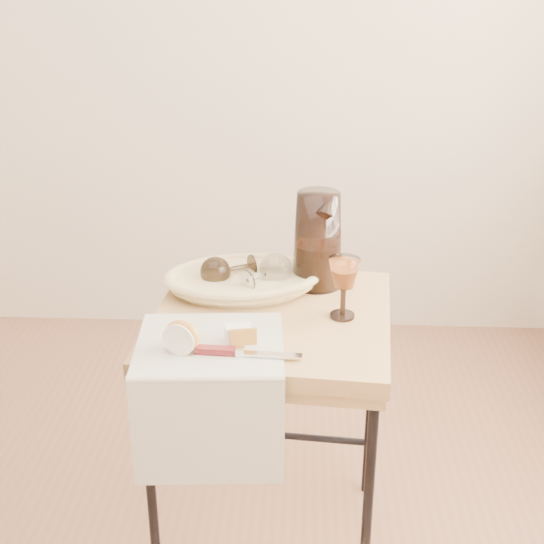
# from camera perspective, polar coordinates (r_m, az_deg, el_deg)

# --- Properties ---
(wall_back) EXTENTS (3.60, 0.00, 2.70)m
(wall_back) POSITION_cam_1_polar(r_m,az_deg,el_deg) (3.08, -10.98, 19.29)
(wall_back) COLOR beige
(wall_back) RESTS_ON ground
(side_table) EXTENTS (0.63, 0.63, 0.73)m
(side_table) POSITION_cam_1_polar(r_m,az_deg,el_deg) (2.03, 0.03, -12.44)
(side_table) COLOR brown
(side_table) RESTS_ON floor
(tea_towel) EXTENTS (0.35, 0.32, 0.01)m
(tea_towel) POSITION_cam_1_polar(r_m,az_deg,el_deg) (1.70, -4.81, -5.55)
(tea_towel) COLOR silver
(tea_towel) RESTS_ON side_table
(bread_basket) EXTENTS (0.41, 0.32, 0.05)m
(bread_basket) POSITION_cam_1_polar(r_m,az_deg,el_deg) (1.95, -2.21, -0.74)
(bread_basket) COLOR tan
(bread_basket) RESTS_ON side_table
(goblet_lying_a) EXTENTS (0.15, 0.13, 0.08)m
(goblet_lying_a) POSITION_cam_1_polar(r_m,az_deg,el_deg) (1.96, -3.14, 0.24)
(goblet_lying_a) COLOR #392A1B
(goblet_lying_a) RESTS_ON bread_basket
(goblet_lying_b) EXTENTS (0.16, 0.16, 0.09)m
(goblet_lying_b) POSITION_cam_1_polar(r_m,az_deg,el_deg) (1.92, -0.65, -0.17)
(goblet_lying_b) COLOR white
(goblet_lying_b) RESTS_ON bread_basket
(pitcher) EXTENTS (0.26, 0.30, 0.30)m
(pitcher) POSITION_cam_1_polar(r_m,az_deg,el_deg) (1.95, 3.52, 2.50)
(pitcher) COLOR black
(pitcher) RESTS_ON side_table
(wine_goblet) EXTENTS (0.09, 0.09, 0.16)m
(wine_goblet) POSITION_cam_1_polar(r_m,az_deg,el_deg) (1.80, 5.51, -1.23)
(wine_goblet) COLOR white
(wine_goblet) RESTS_ON side_table
(apple_half) EXTENTS (0.09, 0.06, 0.07)m
(apple_half) POSITION_cam_1_polar(r_m,az_deg,el_deg) (1.66, -6.89, -4.87)
(apple_half) COLOR #B93826
(apple_half) RESTS_ON tea_towel
(apple_wedge) EXTENTS (0.07, 0.04, 0.04)m
(apple_wedge) POSITION_cam_1_polar(r_m,az_deg,el_deg) (1.69, -2.61, -4.75)
(apple_wedge) COLOR white
(apple_wedge) RESTS_ON tea_towel
(table_knife) EXTENTS (0.23, 0.04, 0.02)m
(table_knife) POSITION_cam_1_polar(r_m,az_deg,el_deg) (1.64, -2.18, -6.12)
(table_knife) COLOR silver
(table_knife) RESTS_ON tea_towel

